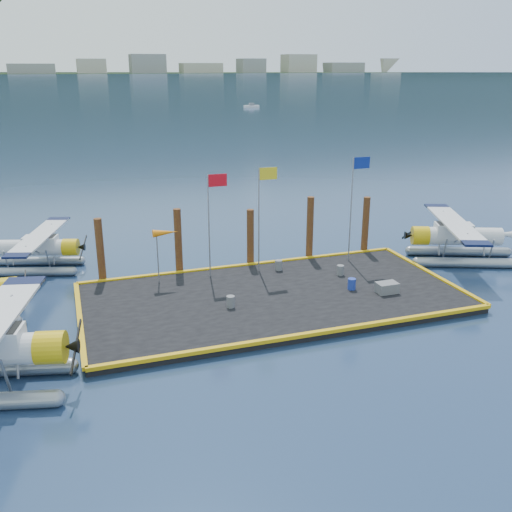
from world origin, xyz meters
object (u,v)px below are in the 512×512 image
Objects in this scene: flagpole_yellow at (262,204)px; piling_3 at (310,230)px; drum_4 at (340,270)px; flagpole_red at (212,210)px; seaplane_d at (459,239)px; flagpole_blue at (355,194)px; crate at (387,288)px; drum_1 at (352,284)px; drum_5 at (279,265)px; piling_0 at (100,253)px; seaplane_c at (36,250)px; piling_4 at (365,227)px; drum_3 at (231,302)px; windsock at (165,234)px; piling_2 at (250,240)px; piling_1 at (178,243)px.

flagpole_yellow is 1.44× the size of piling_3.
drum_4 is 8.32m from flagpole_red.
seaplane_d is 1.63× the size of flagpole_red.
crate is at bearing -97.54° from flagpole_blue.
drum_1 is at bearing -117.42° from flagpole_blue.
flagpole_blue is at bearing 2.94° from drum_5.
flagpole_yellow is at bearing 151.74° from drum_4.
drum_4 is 0.15× the size of piling_0.
seaplane_d is (25.79, -6.93, 0.20)m from seaplane_c.
crate is 0.28× the size of piling_0.
flagpole_red is 11.17m from piling_4.
drum_5 is at bearing 45.75° from drum_3.
seaplane_d is 9.65m from piling_3.
piling_0 reaches higher than crate.
drum_5 is 0.20× the size of windsock.
piling_2 is 4.01m from piling_3.
windsock is at bearing 107.21° from seaplane_d.
flagpole_red is 1.92× the size of windsock.
drum_3 is 0.10× the size of flagpole_yellow.
seaplane_c is 11.70m from flagpole_red.
drum_3 is 0.98× the size of drum_5.
drum_3 is 0.16× the size of piling_2.
flagpole_red is 4.07m from piling_2.
drum_3 is 12.83m from piling_4.
seaplane_c is at bearing 148.91° from drum_1.
drum_3 is at bearing -62.72° from windsock.
seaplane_c is 1.39× the size of flagpole_yellow.
drum_1 is at bearing -100.89° from drum_4.
flagpole_blue is at bearing 90.53° from seaplane_c.
drum_1 is 6.92m from flagpole_yellow.
drum_1 reaches higher than drum_4.
piling_1 reaches higher than seaplane_d.
piling_0 is at bearing 59.85° from seaplane_c.
piling_2 is (-3.88, 6.06, 1.19)m from drum_1.
piling_1 is (-1.38, 6.27, 1.40)m from drum_3.
drum_5 is at bearing -146.66° from piling_3.
flagpole_yellow is at bearing 105.30° from seaplane_d.
flagpole_red is at bearing -14.46° from piling_0.
flagpole_red is at bearing 106.47° from seaplane_d.
flagpole_red is 1.43× the size of piling_1.
drum_4 is (0.43, 2.25, -0.01)m from drum_1.
flagpole_red reaches higher than piling_0.
drum_4 is at bearing -134.02° from piling_4.
piling_0 reaches higher than drum_5.
flagpole_yellow is at bearing 54.56° from drum_3.
seaplane_d is at bearing -11.55° from flagpole_blue.
piling_3 reaches higher than drum_4.
piling_3 is (-1.47, 7.11, 1.47)m from crate.
piling_0 is at bearing 170.14° from flagpole_yellow.
piling_2 is (2.79, 1.60, -2.50)m from flagpole_red.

